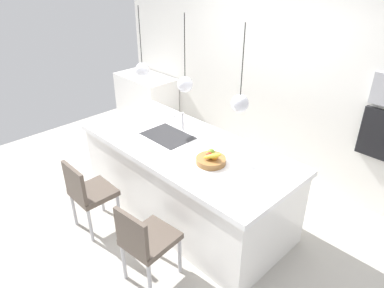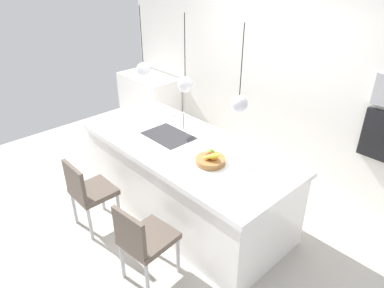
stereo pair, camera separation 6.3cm
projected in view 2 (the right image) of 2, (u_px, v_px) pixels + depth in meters
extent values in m
plane|color=#BCB7AD|center=(186.00, 211.00, 4.29)|extent=(6.60, 6.60, 0.00)
cube|color=silver|center=(278.00, 78.00, 4.66)|extent=(6.00, 0.10, 2.60)
cube|color=white|center=(186.00, 182.00, 4.09)|extent=(2.47, 1.07, 0.86)
cube|color=white|center=(186.00, 147.00, 3.87)|extent=(2.53, 1.13, 0.06)
cube|color=#2D2D30|center=(168.00, 136.00, 4.05)|extent=(0.56, 0.40, 0.02)
cylinder|color=silver|center=(184.00, 121.00, 4.13)|extent=(0.02, 0.02, 0.22)
cylinder|color=silver|center=(178.00, 115.00, 4.04)|extent=(0.02, 0.16, 0.02)
cylinder|color=#9E6B38|center=(210.00, 161.00, 3.50)|extent=(0.30, 0.30, 0.06)
sphere|color=#B22D1E|center=(209.00, 156.00, 3.48)|extent=(0.07, 0.07, 0.07)
sphere|color=olive|center=(211.00, 153.00, 3.52)|extent=(0.08, 0.08, 0.08)
sphere|color=orange|center=(214.00, 157.00, 3.46)|extent=(0.07, 0.07, 0.07)
ellipsoid|color=yellow|center=(212.00, 156.00, 3.42)|extent=(0.18, 0.14, 0.10)
cube|color=white|center=(149.00, 99.00, 6.39)|extent=(1.10, 0.60, 0.86)
cube|color=brown|center=(94.00, 191.00, 3.88)|extent=(0.43, 0.42, 0.06)
cube|color=brown|center=(75.00, 182.00, 3.66)|extent=(0.40, 0.04, 0.37)
cylinder|color=#B2B2B7|center=(119.00, 209.00, 3.98)|extent=(0.04, 0.04, 0.43)
cylinder|color=#B2B2B7|center=(102.00, 195.00, 4.22)|extent=(0.04, 0.04, 0.43)
cylinder|color=#B2B2B7|center=(90.00, 224.00, 3.77)|extent=(0.04, 0.04, 0.43)
cylinder|color=#B2B2B7|center=(74.00, 208.00, 4.01)|extent=(0.04, 0.04, 0.43)
cube|color=brown|center=(149.00, 238.00, 3.23)|extent=(0.45, 0.49, 0.06)
cube|color=brown|center=(129.00, 232.00, 2.99)|extent=(0.39, 0.08, 0.37)
cylinder|color=#B2B2B7|center=(178.00, 255.00, 3.38)|extent=(0.04, 0.04, 0.43)
cylinder|color=#B2B2B7|center=(153.00, 238.00, 3.58)|extent=(0.04, 0.04, 0.43)
cylinder|color=#B2B2B7|center=(147.00, 280.00, 3.12)|extent=(0.04, 0.04, 0.43)
cylinder|color=#B2B2B7|center=(122.00, 260.00, 3.32)|extent=(0.04, 0.04, 0.43)
sphere|color=silver|center=(143.00, 69.00, 3.97)|extent=(0.16, 0.16, 0.16)
cylinder|color=black|center=(141.00, 35.00, 3.79)|extent=(0.01, 0.01, 0.60)
sphere|color=silver|center=(185.00, 84.00, 3.52)|extent=(0.16, 0.16, 0.16)
cylinder|color=black|center=(185.00, 46.00, 3.34)|extent=(0.01, 0.01, 0.60)
sphere|color=silver|center=(239.00, 104.00, 3.07)|extent=(0.16, 0.16, 0.16)
cylinder|color=black|center=(242.00, 61.00, 2.89)|extent=(0.01, 0.01, 0.60)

